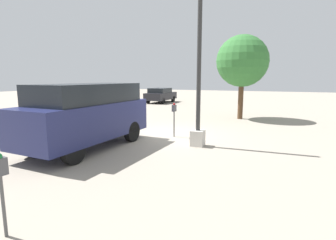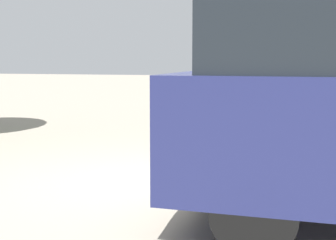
# 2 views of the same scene
# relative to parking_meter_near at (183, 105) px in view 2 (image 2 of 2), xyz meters

# --- Properties ---
(ground_plane) EXTENTS (80.00, 80.00, 0.00)m
(ground_plane) POSITION_rel_parking_meter_near_xyz_m (-0.18, -0.53, -1.01)
(ground_plane) COLOR gray
(parking_meter_near) EXTENTS (0.21, 0.14, 1.37)m
(parking_meter_near) POSITION_rel_parking_meter_near_xyz_m (0.00, 0.00, 0.00)
(parking_meter_near) COLOR #4C4C4C
(parking_meter_near) RESTS_ON ground
(lamp_post) EXTENTS (0.44, 0.44, 5.55)m
(lamp_post) POSITION_rel_parking_meter_near_xyz_m (1.02, 1.28, 0.67)
(lamp_post) COLOR beige
(lamp_post) RESTS_ON ground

